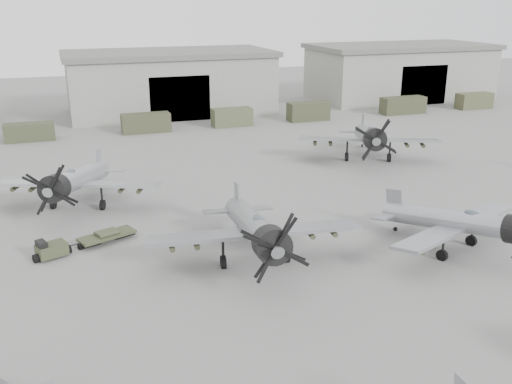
% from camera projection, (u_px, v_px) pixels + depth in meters
% --- Properties ---
extents(ground, '(220.00, 220.00, 0.00)m').
position_uv_depth(ground, '(423.00, 342.00, 27.43)').
color(ground, slate).
rests_on(ground, ground).
extents(hangar_center, '(29.00, 14.80, 8.70)m').
position_uv_depth(hangar_center, '(170.00, 82.00, 81.42)').
color(hangar_center, gray).
rests_on(hangar_center, ground).
extents(hangar_right, '(29.00, 14.80, 8.70)m').
position_uv_depth(hangar_right, '(400.00, 71.00, 93.25)').
color(hangar_right, gray).
rests_on(hangar_right, ground).
extents(support_truck_2, '(5.53, 2.20, 2.05)m').
position_uv_depth(support_truck_2, '(30.00, 132.00, 65.92)').
color(support_truck_2, '#363C27').
rests_on(support_truck_2, ground).
extents(support_truck_3, '(5.91, 2.20, 2.31)m').
position_uv_depth(support_truck_3, '(146.00, 123.00, 70.06)').
color(support_truck_3, '#383B26').
rests_on(support_truck_3, ground).
extents(support_truck_4, '(5.12, 2.20, 2.28)m').
position_uv_depth(support_truck_4, '(232.00, 117.00, 73.52)').
color(support_truck_4, '#454C31').
rests_on(support_truck_4, ground).
extents(support_truck_5, '(5.57, 2.20, 2.46)m').
position_uv_depth(support_truck_5, '(308.00, 111.00, 76.84)').
color(support_truck_5, '#363925').
rests_on(support_truck_5, ground).
extents(support_truck_6, '(6.51, 2.20, 2.37)m').
position_uv_depth(support_truck_6, '(403.00, 105.00, 81.45)').
color(support_truck_6, '#373A26').
rests_on(support_truck_6, ground).
extents(support_truck_7, '(5.46, 2.20, 2.29)m').
position_uv_depth(support_truck_7, '(474.00, 101.00, 85.32)').
color(support_truck_7, '#45482F').
rests_on(support_truck_7, ground).
extents(aircraft_mid_1, '(13.39, 12.05, 5.32)m').
position_uv_depth(aircraft_mid_1, '(256.00, 229.00, 34.48)').
color(aircraft_mid_1, gray).
rests_on(aircraft_mid_1, ground).
extents(aircraft_mid_2, '(11.53, 10.42, 4.67)m').
position_uv_depth(aircraft_mid_2, '(462.00, 223.00, 36.27)').
color(aircraft_mid_2, '#96989E').
rests_on(aircraft_mid_2, ground).
extents(aircraft_far_0, '(12.82, 11.59, 5.20)m').
position_uv_depth(aircraft_far_0, '(75.00, 181.00, 43.82)').
color(aircraft_far_0, '#9FA3A7').
rests_on(aircraft_far_0, ground).
extents(aircraft_far_1, '(13.81, 12.51, 5.64)m').
position_uv_depth(aircraft_far_1, '(369.00, 137.00, 56.91)').
color(aircraft_far_1, gray).
rests_on(aircraft_far_1, ground).
extents(tug_trailer, '(6.61, 3.63, 1.33)m').
position_uv_depth(tug_trailer, '(74.00, 244.00, 37.07)').
color(tug_trailer, '#363B26').
rests_on(tug_trailer, ground).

